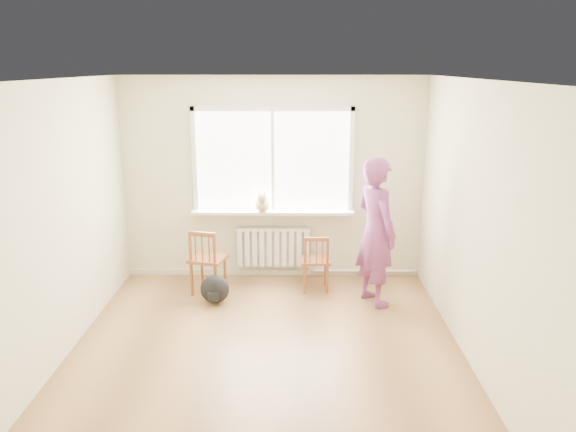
{
  "coord_description": "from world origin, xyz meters",
  "views": [
    {
      "loc": [
        0.28,
        -5.07,
        2.83
      ],
      "look_at": [
        0.21,
        1.2,
        1.13
      ],
      "focal_mm": 35.0,
      "sensor_mm": 36.0,
      "label": 1
    }
  ],
  "objects_px": {
    "person": "(376,232)",
    "cat": "(262,203)",
    "chair_right": "(316,263)",
    "backpack": "(215,289)",
    "chair_left": "(207,261)"
  },
  "relations": [
    {
      "from": "cat",
      "to": "person",
      "type": "bearing_deg",
      "value": -28.36
    },
    {
      "from": "backpack",
      "to": "chair_left",
      "type": "bearing_deg",
      "value": 115.25
    },
    {
      "from": "chair_left",
      "to": "chair_right",
      "type": "xyz_separation_m",
      "value": [
        1.38,
        0.12,
        -0.05
      ]
    },
    {
      "from": "chair_left",
      "to": "cat",
      "type": "xyz_separation_m",
      "value": [
        0.69,
        0.48,
        0.64
      ]
    },
    {
      "from": "chair_right",
      "to": "person",
      "type": "distance_m",
      "value": 0.94
    },
    {
      "from": "chair_right",
      "to": "cat",
      "type": "xyz_separation_m",
      "value": [
        -0.69,
        0.36,
        0.7
      ]
    },
    {
      "from": "chair_left",
      "to": "backpack",
      "type": "bearing_deg",
      "value": 129.65
    },
    {
      "from": "person",
      "to": "cat",
      "type": "height_order",
      "value": "person"
    },
    {
      "from": "cat",
      "to": "chair_right",
      "type": "bearing_deg",
      "value": -28.38
    },
    {
      "from": "chair_right",
      "to": "person",
      "type": "xyz_separation_m",
      "value": [
        0.7,
        -0.36,
        0.52
      ]
    },
    {
      "from": "chair_left",
      "to": "backpack",
      "type": "relative_size",
      "value": 2.43
    },
    {
      "from": "chair_right",
      "to": "backpack",
      "type": "bearing_deg",
      "value": 16.65
    },
    {
      "from": "person",
      "to": "cat",
      "type": "bearing_deg",
      "value": 36.65
    },
    {
      "from": "chair_right",
      "to": "cat",
      "type": "relative_size",
      "value": 1.64
    },
    {
      "from": "cat",
      "to": "backpack",
      "type": "height_order",
      "value": "cat"
    }
  ]
}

